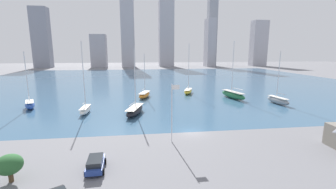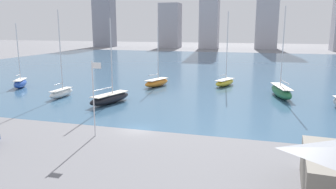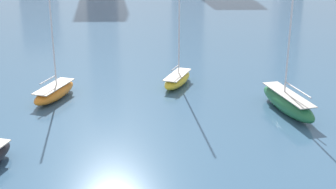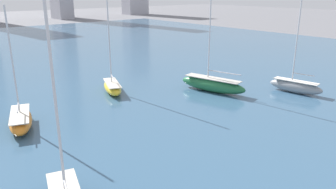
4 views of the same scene
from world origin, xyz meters
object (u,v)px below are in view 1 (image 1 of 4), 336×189
Objects in this scene: sailboat_green at (233,95)px; parked_wagon_blue at (95,163)px; flag_pole at (172,111)px; sailboat_white at (85,109)px; sailboat_orange at (144,95)px; sailboat_gray at (278,100)px; sailboat_blue at (30,104)px; sailboat_black at (135,110)px; sailboat_yellow at (188,91)px.

sailboat_green reaches higher than parked_wagon_blue.
flag_pole is 13.23m from parked_wagon_blue.
sailboat_white is (-40.01, -11.46, -0.17)m from sailboat_green.
sailboat_orange is at bearing 156.49° from sailboat_green.
sailboat_gray is (31.83, 21.76, -3.97)m from flag_pole.
sailboat_blue is 38.76m from parked_wagon_blue.
sailboat_green reaches higher than sailboat_white.
flag_pole is 25.66m from sailboat_white.
sailboat_green is at bearing 8.47° from sailboat_orange.
sailboat_orange is at bearing 98.24° from sailboat_black.
sailboat_white is at bearing 132.71° from flag_pole.
sailboat_orange is 29.96m from sailboat_blue.
sailboat_green is 3.91× the size of parked_wagon_blue.
sailboat_green is at bearing 41.71° from sailboat_black.
sailboat_black is (25.74, -8.55, -0.09)m from sailboat_blue.
sailboat_black is (-28.85, -13.67, -0.20)m from sailboat_green.
sailboat_white reaches higher than sailboat_orange.
sailboat_gray is at bearing 31.41° from parked_wagon_blue.
parked_wagon_blue is (21.52, -32.24, -0.18)m from sailboat_blue.
sailboat_black reaches higher than sailboat_gray.
flag_pole is 0.63× the size of sailboat_black.
sailboat_gray is at bearing 34.36° from flag_pole.
sailboat_orange is 0.80× the size of sailboat_yellow.
sailboat_blue is 0.86× the size of sailboat_white.
sailboat_black is at bearing 76.70° from parked_wagon_blue.
sailboat_orange is at bearing -4.89° from sailboat_blue.
sailboat_orange is 3.06× the size of parked_wagon_blue.
flag_pole reaches higher than parked_wagon_blue.
sailboat_yellow is (-20.64, 17.72, -0.12)m from sailboat_gray.
parked_wagon_blue is at bearing -93.34° from sailboat_yellow.
sailboat_orange is 37.54m from sailboat_gray.
sailboat_yellow is (11.20, 39.48, -4.10)m from flag_pole.
sailboat_gray is 49.12m from sailboat_white.
sailboat_blue is at bearing 171.76° from sailboat_green.
sailboat_blue is at bearing 177.98° from sailboat_black.
sailboat_black reaches higher than parked_wagon_blue.
sailboat_yellow reaches higher than sailboat_white.
sailboat_black reaches higher than sailboat_blue.
parked_wagon_blue is (-33.07, -37.36, -0.29)m from sailboat_green.
flag_pole is 0.65× the size of sailboat_gray.
sailboat_white is at bearing -122.39° from sailboat_yellow.
sailboat_gray is 1.01× the size of sailboat_blue.
sailboat_blue is at bearing 141.83° from flag_pole.
sailboat_gray is at bearing -19.35° from sailboat_yellow.
flag_pole is 0.66× the size of sailboat_blue.
sailboat_orange is at bearing 151.40° from sailboat_gray.
sailboat_blue reaches higher than flag_pole.
parked_wagon_blue is at bearing -144.64° from flag_pole.
sailboat_yellow is at bearing 62.17° from parked_wagon_blue.
sailboat_black is (-37.86, -5.35, -0.09)m from sailboat_gray.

